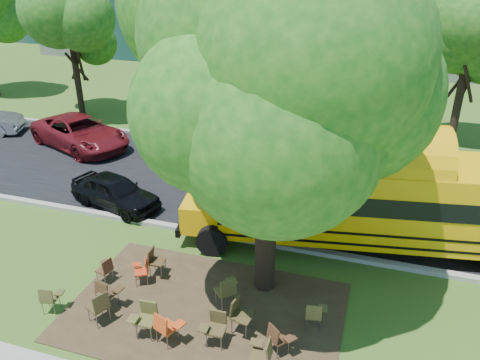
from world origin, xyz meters
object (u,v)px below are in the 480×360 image
(chair_5, at_px, (216,325))
(chair_11, at_px, (227,289))
(chair_8, at_px, (106,268))
(chair_3, at_px, (146,316))
(chair_12, at_px, (240,313))
(chair_10, at_px, (155,259))
(chair_2, at_px, (100,304))
(chair_6, at_px, (263,353))
(chair_1, at_px, (106,292))
(black_car, at_px, (115,192))
(bg_car_red, at_px, (80,133))
(chair_0, at_px, (50,297))
(main_tree, at_px, (270,88))
(chair_7, at_px, (278,337))
(chair_9, at_px, (143,269))
(chair_4, at_px, (166,326))
(school_bus, at_px, (394,200))
(chair_13, at_px, (315,313))

(chair_5, height_order, chair_11, chair_11)
(chair_8, bearing_deg, chair_3, -113.44)
(chair_12, bearing_deg, chair_10, -107.27)
(chair_2, relative_size, chair_5, 1.04)
(chair_5, xyz_separation_m, chair_6, (1.29, -0.50, 0.01))
(chair_10, bearing_deg, chair_1, -21.13)
(chair_3, bearing_deg, black_car, -56.35)
(chair_10, bearing_deg, chair_12, 60.12)
(chair_1, height_order, bg_car_red, bg_car_red)
(chair_0, bearing_deg, chair_11, 7.94)
(main_tree, bearing_deg, chair_10, -171.80)
(chair_7, height_order, chair_9, chair_7)
(bg_car_red, bearing_deg, chair_2, -120.94)
(chair_10, distance_m, bg_car_red, 11.38)
(chair_12, bearing_deg, chair_2, -69.28)
(chair_4, bearing_deg, black_car, 150.64)
(chair_11, bearing_deg, chair_10, 119.04)
(chair_0, relative_size, chair_4, 0.87)
(main_tree, bearing_deg, school_bus, 44.25)
(chair_10, bearing_deg, chair_11, 70.17)
(chair_1, height_order, chair_11, chair_11)
(chair_2, distance_m, chair_13, 5.28)
(chair_3, height_order, chair_5, chair_3)
(chair_1, xyz_separation_m, chair_5, (3.09, -0.27, -0.00))
(chair_0, xyz_separation_m, chair_2, (1.44, 0.07, 0.09))
(chair_5, xyz_separation_m, chair_7, (1.47, 0.11, -0.04))
(chair_0, relative_size, chair_9, 1.01)
(chair_13, bearing_deg, school_bus, 60.27)
(main_tree, xyz_separation_m, bg_car_red, (-11.16, 7.59, -4.87))
(school_bus, relative_size, chair_3, 12.96)
(school_bus, xyz_separation_m, chair_4, (-4.82, -5.92, -1.12))
(chair_6, bearing_deg, chair_10, 55.35)
(chair_13, height_order, bg_car_red, bg_car_red)
(school_bus, xyz_separation_m, chair_6, (-2.45, -6.03, -1.11))
(main_tree, bearing_deg, chair_12, -93.66)
(chair_1, xyz_separation_m, chair_2, (0.12, -0.48, 0.02))
(school_bus, xyz_separation_m, chair_12, (-3.31, -5.00, -1.08))
(chair_1, bearing_deg, chair_8, 134.82)
(chair_0, bearing_deg, chair_12, -2.91)
(chair_10, xyz_separation_m, bg_car_red, (-8.05, 8.04, 0.22))
(chair_5, bearing_deg, chair_7, -177.75)
(chair_10, height_order, chair_13, chair_10)
(chair_5, relative_size, chair_9, 1.15)
(main_tree, height_order, chair_0, main_tree)
(school_bus, relative_size, chair_4, 13.26)
(chair_5, distance_m, chair_7, 1.48)
(chair_4, relative_size, chair_12, 0.94)
(school_bus, distance_m, chair_4, 7.71)
(chair_0, bearing_deg, chair_5, -8.71)
(chair_9, xyz_separation_m, chair_11, (2.57, -0.24, 0.10))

